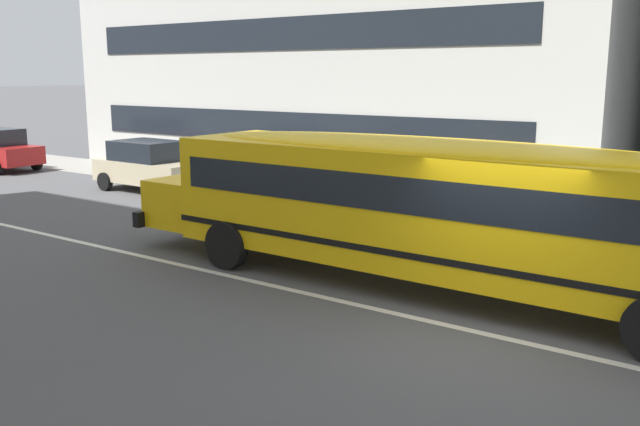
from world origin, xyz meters
The scene contains 5 objects.
ground_plane centered at (0.00, 0.00, 0.00)m, with size 400.00×400.00×0.00m, color #4C4C4F.
sidewalk_far centered at (0.00, 8.33, 0.01)m, with size 120.00×3.00×0.01m, color gray.
lane_centreline centered at (0.00, 0.00, 0.00)m, with size 110.00×0.16×0.01m, color silver.
school_bus centered at (-1.85, 1.52, 1.60)m, with size 12.03×2.87×2.69m.
parked_car_beige_by_hydrant centered at (-13.96, 5.71, 0.84)m, with size 3.92×1.92×1.64m.
Camera 1 is at (3.72, -9.33, 3.78)m, focal length 39.07 mm.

